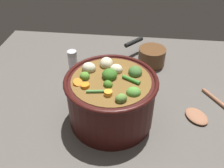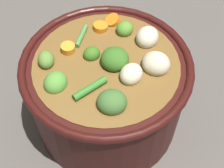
% 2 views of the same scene
% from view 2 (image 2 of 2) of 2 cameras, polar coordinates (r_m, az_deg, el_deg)
% --- Properties ---
extents(ground_plane, '(1.10, 1.10, 0.00)m').
position_cam_2_polar(ground_plane, '(0.59, -0.83, -5.76)').
color(ground_plane, '#514C47').
extents(cooking_pot, '(0.26, 0.26, 0.17)m').
position_cam_2_polar(cooking_pot, '(0.53, -0.91, -1.15)').
color(cooking_pot, '#38110F').
rests_on(cooking_pot, ground_plane).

